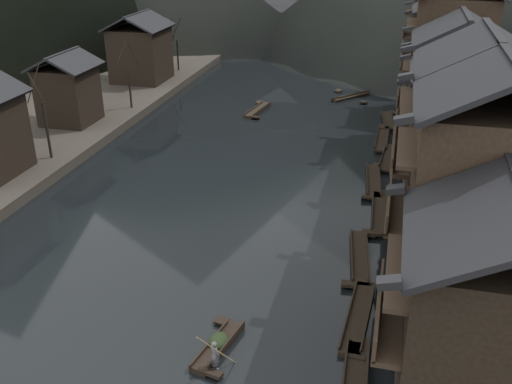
% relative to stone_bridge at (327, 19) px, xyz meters
% --- Properties ---
extents(water, '(300.00, 300.00, 0.00)m').
position_rel_stone_bridge_xyz_m(water, '(0.00, -72.00, -5.11)').
color(water, black).
rests_on(water, ground).
extents(left_bank, '(40.00, 200.00, 1.20)m').
position_rel_stone_bridge_xyz_m(left_bank, '(-35.00, -32.00, -4.51)').
color(left_bank, '#2D2823').
rests_on(left_bank, ground).
extents(stilt_houses, '(9.00, 67.60, 16.50)m').
position_rel_stone_bridge_xyz_m(stilt_houses, '(17.28, -52.54, 3.86)').
color(stilt_houses, black).
rests_on(stilt_houses, ground).
extents(left_houses, '(8.10, 53.20, 8.73)m').
position_rel_stone_bridge_xyz_m(left_houses, '(-20.50, -51.88, 0.55)').
color(left_houses, black).
rests_on(left_houses, left_bank).
extents(bare_trees, '(3.68, 60.57, 7.35)m').
position_rel_stone_bridge_xyz_m(bare_trees, '(-17.00, -56.10, 1.09)').
color(bare_trees, black).
rests_on(bare_trees, left_bank).
extents(moored_sampans, '(2.83, 47.73, 0.47)m').
position_rel_stone_bridge_xyz_m(moored_sampans, '(11.93, -57.32, -4.91)').
color(moored_sampans, black).
rests_on(moored_sampans, water).
extents(midriver_boats, '(13.34, 14.26, 0.45)m').
position_rel_stone_bridge_xyz_m(midriver_boats, '(2.08, -32.57, -4.91)').
color(midriver_boats, black).
rests_on(midriver_boats, water).
extents(stone_bridge, '(40.00, 6.00, 9.00)m').
position_rel_stone_bridge_xyz_m(stone_bridge, '(0.00, 0.00, 0.00)').
color(stone_bridge, '#4C4C4F').
rests_on(stone_bridge, ground).
extents(hero_sampan, '(1.83, 4.70, 0.43)m').
position_rel_stone_bridge_xyz_m(hero_sampan, '(4.91, -77.14, -4.91)').
color(hero_sampan, black).
rests_on(hero_sampan, water).
extents(cargo_heap, '(1.02, 1.34, 0.61)m').
position_rel_stone_bridge_xyz_m(cargo_heap, '(4.87, -76.93, -4.37)').
color(cargo_heap, black).
rests_on(cargo_heap, hero_sampan).
extents(boatman, '(0.72, 0.61, 1.67)m').
position_rel_stone_bridge_xyz_m(boatman, '(5.25, -78.72, -3.84)').
color(boatman, '#535356').
rests_on(boatman, hero_sampan).
extents(bamboo_pole, '(1.45, 2.10, 3.17)m').
position_rel_stone_bridge_xyz_m(bamboo_pole, '(5.45, -78.72, -1.42)').
color(bamboo_pole, '#8C7A51').
rests_on(bamboo_pole, boatman).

